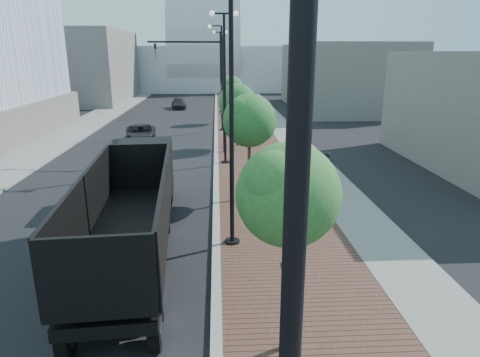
{
  "coord_description": "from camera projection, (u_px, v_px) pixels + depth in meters",
  "views": [
    {
      "loc": [
        0.1,
        -4.53,
        6.93
      ],
      "look_at": [
        1.0,
        12.0,
        2.0
      ],
      "focal_mm": 31.75,
      "sensor_mm": 36.0,
      "label": 1
    }
  ],
  "objects": [
    {
      "name": "utility_cover_1",
      "position": [
        289.0,
        266.0,
        14.05
      ],
      "size": [
        0.5,
        0.5,
        0.02
      ],
      "primitive_type": "cube",
      "color": "black",
      "rests_on": "sidewalk"
    },
    {
      "name": "tree_3",
      "position": [
        232.0,
        87.0,
        42.73
      ],
      "size": [
        2.35,
        2.3,
        4.7
      ],
      "color": "#382619",
      "rests_on": "ground"
    },
    {
      "name": "streetlight_1",
      "position": [
        228.0,
        130.0,
        14.67
      ],
      "size": [
        1.44,
        0.56,
        9.21
      ],
      "color": "black",
      "rests_on": "ground"
    },
    {
      "name": "tree_1",
      "position": [
        250.0,
        121.0,
        19.66
      ],
      "size": [
        2.51,
        2.48,
        5.14
      ],
      "color": "#382619",
      "rests_on": "ground"
    },
    {
      "name": "pedestrian",
      "position": [
        327.0,
        168.0,
        23.12
      ],
      "size": [
        0.71,
        0.52,
        1.78
      ],
      "primitive_type": "imported",
      "rotation": [
        0.0,
        0.0,
        2.99
      ],
      "color": "black",
      "rests_on": "ground"
    },
    {
      "name": "west_sidewalk",
      "position": [
        91.0,
        122.0,
        43.9
      ],
      "size": [
        4.0,
        140.0,
        0.12
      ],
      "primitive_type": "cube",
      "color": "slate",
      "rests_on": "ground"
    },
    {
      "name": "utility_cover_2",
      "position": [
        258.0,
        175.0,
        24.58
      ],
      "size": [
        0.5,
        0.5,
        0.02
      ],
      "primitive_type": "cube",
      "color": "black",
      "rests_on": "sidewalk"
    },
    {
      "name": "tree_0",
      "position": [
        290.0,
        195.0,
        9.11
      ],
      "size": [
        2.33,
        2.28,
        5.14
      ],
      "color": "#382619",
      "rests_on": "ground"
    },
    {
      "name": "tree_2",
      "position": [
        238.0,
        102.0,
        31.29
      ],
      "size": [
        2.76,
        2.76,
        4.79
      ],
      "color": "#382619",
      "rests_on": "ground"
    },
    {
      "name": "commercial_block_ne",
      "position": [
        342.0,
        76.0,
        53.85
      ],
      "size": [
        12.0,
        22.0,
        8.0
      ],
      "primitive_type": "cube",
      "color": "slate",
      "rests_on": "ground"
    },
    {
      "name": "sidewalk",
      "position": [
        249.0,
        120.0,
        44.75
      ],
      "size": [
        7.0,
        140.0,
        0.12
      ],
      "primitive_type": "cube",
      "color": "#4C2D23",
      "rests_on": "ground"
    },
    {
      "name": "white_sedan",
      "position": [
        119.0,
        178.0,
        21.78
      ],
      "size": [
        2.23,
        4.79,
        1.52
      ],
      "primitive_type": "imported",
      "rotation": [
        0.0,
        0.0,
        -0.14
      ],
      "color": "silver",
      "rests_on": "ground"
    },
    {
      "name": "concrete_strip",
      "position": [
        275.0,
        120.0,
        44.89
      ],
      "size": [
        2.4,
        140.0,
        0.13
      ],
      "primitive_type": "cube",
      "color": "slate",
      "rests_on": "ground"
    },
    {
      "name": "dark_car_mid",
      "position": [
        141.0,
        134.0,
        33.64
      ],
      "size": [
        3.15,
        5.42,
        1.42
      ],
      "primitive_type": "imported",
      "rotation": [
        0.0,
        0.0,
        0.16
      ],
      "color": "black",
      "rests_on": "ground"
    },
    {
      "name": "traffic_mast",
      "position": [
        211.0,
        82.0,
        28.8
      ],
      "size": [
        5.09,
        0.2,
        8.0
      ],
      "color": "black",
      "rests_on": "ground"
    },
    {
      "name": "streetlight_4",
      "position": [
        221.0,
        71.0,
        48.99
      ],
      "size": [
        1.72,
        0.56,
        9.28
      ],
      "color": "black",
      "rests_on": "ground"
    },
    {
      "name": "dump_truck",
      "position": [
        139.0,
        196.0,
        16.94
      ],
      "size": [
        3.42,
        13.48,
        3.36
      ],
      "rotation": [
        0.0,
        0.0,
        0.07
      ],
      "color": "black",
      "rests_on": "ground"
    },
    {
      "name": "streetlight_2",
      "position": [
        225.0,
        88.0,
        26.02
      ],
      "size": [
        1.72,
        0.56,
        9.28
      ],
      "color": "black",
      "rests_on": "ground"
    },
    {
      "name": "commercial_block_nw",
      "position": [
        77.0,
        66.0,
        61.26
      ],
      "size": [
        14.0,
        20.0,
        10.0
      ],
      "primitive_type": "cube",
      "color": "slate",
      "rests_on": "ground"
    },
    {
      "name": "curb",
      "position": [
        216.0,
        120.0,
        44.57
      ],
      "size": [
        0.3,
        140.0,
        0.14
      ],
      "primitive_type": "cube",
      "color": "gray",
      "rests_on": "ground"
    },
    {
      "name": "streetlight_3",
      "position": [
        221.0,
        83.0,
        37.63
      ],
      "size": [
        1.44,
        0.56,
        9.21
      ],
      "color": "black",
      "rests_on": "ground"
    },
    {
      "name": "dark_car_far",
      "position": [
        179.0,
        104.0,
        54.35
      ],
      "size": [
        2.24,
        4.32,
        1.2
      ],
      "primitive_type": "imported",
      "rotation": [
        0.0,
        0.0,
        0.14
      ],
      "color": "black",
      "rests_on": "ground"
    },
    {
      "name": "convention_center",
      "position": [
        206.0,
        57.0,
        85.84
      ],
      "size": [
        50.0,
        30.0,
        50.0
      ],
      "color": "#AAADB4",
      "rests_on": "ground"
    }
  ]
}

